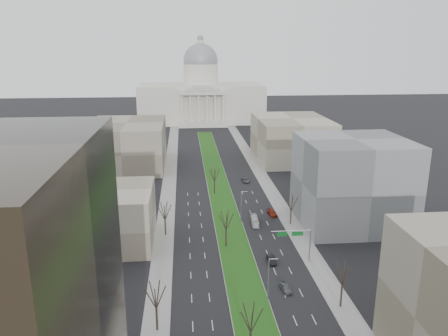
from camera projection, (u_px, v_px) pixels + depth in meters
ground at (220, 194)px, 146.83m from camera, size 600.00×600.00×0.00m
median at (221, 195)px, 145.83m from camera, size 8.00×222.03×0.20m
sidewalk_left at (165, 225)px, 121.27m from camera, size 5.00×330.00×0.15m
sidewalk_right at (289, 220)px, 124.39m from camera, size 5.00×330.00×0.15m
capitol at (201, 96)px, 285.92m from camera, size 80.00×46.00×55.00m
building_beige_left at (100, 217)px, 108.44m from camera, size 26.00×22.00×14.00m
building_grey_right at (352, 182)px, 119.78m from camera, size 28.00×26.00×24.00m
building_far_left at (128, 144)px, 179.66m from camera, size 30.00×40.00×18.00m
building_far_right at (291, 139)px, 190.69m from camera, size 30.00×40.00×18.00m
tree_left_mid at (156, 295)px, 74.36m from camera, size 5.40×5.40×9.72m
tree_left_far at (165, 211)px, 112.77m from camera, size 5.28×5.28×9.50m
tree_right_mid at (343, 273)px, 81.22m from camera, size 5.52×5.52×9.94m
tree_right_far at (291, 202)px, 119.75m from camera, size 5.04×5.04×9.07m
tree_median_a at (251, 318)px, 68.04m from camera, size 5.40×5.40×9.72m
tree_median_b at (226, 220)px, 106.41m from camera, size 5.40×5.40×9.72m
tree_median_c at (214, 174)px, 144.77m from camera, size 5.40×5.40×9.72m
streetlamp_median_b at (269, 279)px, 83.53m from camera, size 1.90×0.20×9.16m
streetlamp_median_c at (241, 206)px, 121.89m from camera, size 1.90×0.20×9.16m
mast_arm_signs at (299, 238)px, 98.46m from camera, size 9.12×0.24×8.09m
car_grey_near at (286, 288)px, 88.36m from camera, size 2.23×4.36×1.42m
car_black at (271, 260)px, 99.98m from camera, size 1.64×4.51×1.48m
car_red at (272, 213)px, 128.13m from camera, size 2.51×5.06×1.41m
car_grey_far at (245, 180)px, 159.62m from camera, size 2.76×5.11×1.36m
box_van at (255, 221)px, 121.61m from camera, size 2.12×7.42×2.04m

